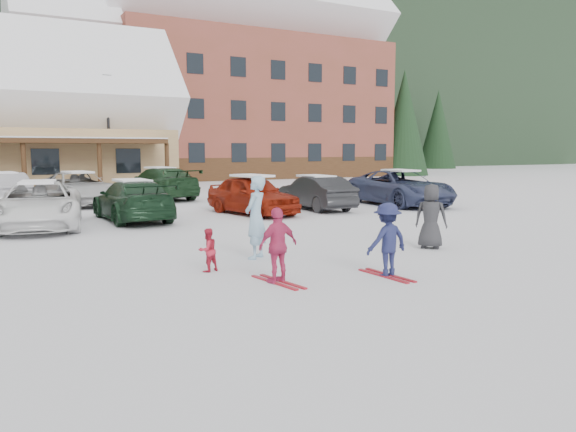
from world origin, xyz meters
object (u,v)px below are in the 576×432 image
bystander_dark (431,216)px  parked_car_11 (160,183)px  toddler_red (208,250)px  parked_car_6 (400,188)px  parked_car_9 (3,190)px  parked_car_3 (133,200)px  parked_car_5 (316,193)px  child_magenta (278,245)px  parked_car_4 (252,195)px  adult_skier (256,217)px  parked_car_10 (78,188)px  lamp_post (108,127)px  child_navy (387,240)px  alpine_hotel (225,80)px  parked_car_2 (39,205)px

bystander_dark → parked_car_11: size_ratio=0.30×
toddler_red → parked_car_6: 15.09m
parked_car_9 → parked_car_11: 6.98m
parked_car_3 → parked_car_5: 7.48m
child_magenta → parked_car_4: 11.10m
parked_car_3 → parked_car_5: bearing=179.4°
parked_car_6 → parked_car_3: bearing=-177.0°
parked_car_5 → adult_skier: bearing=52.1°
bystander_dark → child_magenta: bearing=67.3°
parked_car_4 → parked_car_9: size_ratio=0.98×
parked_car_6 → parked_car_10: parked_car_6 is taller
lamp_post → parked_car_4: size_ratio=1.55×
child_navy → child_magenta: size_ratio=1.02×
child_magenta → bystander_dark: size_ratio=0.87×
alpine_hotel → lamp_post: size_ratio=4.67×
child_navy → bystander_dark: bearing=-149.7°
alpine_hotel → child_magenta: bearing=-111.4°
lamp_post → parked_car_5: (5.24, -14.64, -3.09)m
bystander_dark → parked_car_4: size_ratio=0.37×
child_magenta → parked_car_10: (-0.89, 17.20, 0.03)m
parked_car_2 → parked_car_5: 10.51m
child_navy → parked_car_9: bearing=-75.3°
adult_skier → parked_car_11: adult_skier is taller
alpine_hotel → parked_car_5: 30.30m
adult_skier → parked_car_5: (6.70, 8.24, -0.25)m
parked_car_11 → child_magenta: bearing=71.9°
parked_car_9 → parked_car_6: bearing=145.1°
parked_car_3 → parked_car_11: size_ratio=0.90×
adult_skier → parked_car_4: (3.67, 7.93, -0.20)m
toddler_red → parked_car_5: size_ratio=0.21×
parked_car_2 → parked_car_3: 3.05m
toddler_red → bystander_dark: bearing=162.1°
parked_car_10 → parked_car_4: bearing=-61.6°
child_magenta → parked_car_9: size_ratio=0.32×
alpine_hotel → adult_skier: bearing=-111.7°
alpine_hotel → child_navy: size_ratio=21.91×
alpine_hotel → parked_car_11: alpine_hotel is taller
bystander_dark → parked_car_9: 18.93m
alpine_hotel → parked_car_5: (-7.78, -28.19, -7.94)m
bystander_dark → alpine_hotel: bearing=-53.1°
parked_car_2 → toddler_red: bearing=-65.4°
parked_car_2 → parked_car_6: size_ratio=0.94×
parked_car_2 → adult_skier: bearing=-54.7°
child_magenta → parked_car_5: child_magenta is taller
toddler_red → parked_car_3: bearing=-110.6°
parked_car_2 → parked_car_10: parked_car_10 is taller
lamp_post → parked_car_10: 9.05m
parked_car_3 → bystander_dark: bearing=118.5°
child_navy → child_magenta: (-2.10, 0.55, -0.02)m
alpine_hotel → parked_car_11: (-12.01, -20.37, -7.85)m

